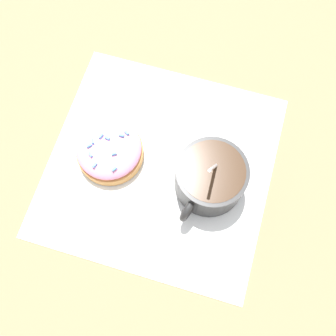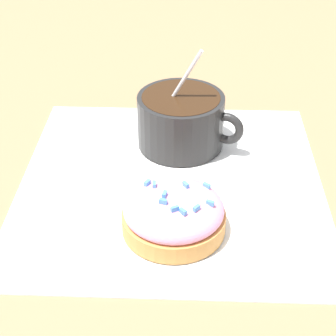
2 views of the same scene
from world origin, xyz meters
name	(u,v)px [view 1 (image 1 of 2)]	position (x,y,z in m)	size (l,w,h in m)	color
ground_plane	(160,166)	(0.00, 0.00, 0.00)	(3.00, 3.00, 0.00)	#93704C
paper_napkin	(160,165)	(0.00, 0.00, 0.00)	(0.33, 0.32, 0.00)	white
coffee_cup	(210,178)	(0.07, -0.01, 0.04)	(0.09, 0.11, 0.11)	black
frosted_pastry	(110,150)	(-0.07, 0.00, 0.02)	(0.09, 0.09, 0.04)	#C18442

